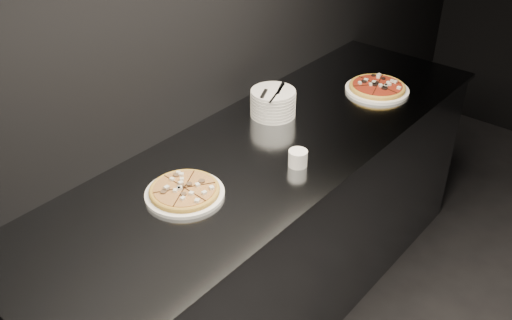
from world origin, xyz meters
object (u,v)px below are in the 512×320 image
Objects in this scene: cutlery at (272,92)px; ramekin at (298,158)px; plate_stack at (273,103)px; pizza_tomato at (377,88)px; counter at (272,229)px; pizza_mushroom at (185,191)px.

cutlery is 0.42m from ramekin.
plate_stack reaches higher than ramekin.
pizza_tomato is 4.32× the size of ramekin.
plate_stack is (-0.16, 0.19, 0.52)m from counter.
pizza_mushroom is 1.44× the size of plate_stack.
cutlery is (-0.23, -0.53, 0.10)m from pizza_tomato.
plate_stack is at bearing 101.32° from pizza_mushroom.
plate_stack is 2.68× the size of ramekin.
ramekin reaches higher than pizza_tomato.
pizza_tomato reaches higher than pizza_mushroom.
ramekin reaches higher than counter.
pizza_mushroom is 0.70m from plate_stack.
pizza_mushroom is at bearing -115.02° from ramekin.
cutlery is at bearing -62.38° from plate_stack.
pizza_tomato is 0.57m from plate_stack.
pizza_tomato reaches higher than counter.
cutlery is at bearing -113.66° from pizza_tomato.
pizza_tomato is 1.52× the size of cutlery.
ramekin is (0.17, -0.07, 0.49)m from counter.
plate_stack is at bearing -115.02° from pizza_tomato.
pizza_mushroom is 1.20m from pizza_tomato.
counter is at bearing -96.46° from pizza_tomato.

